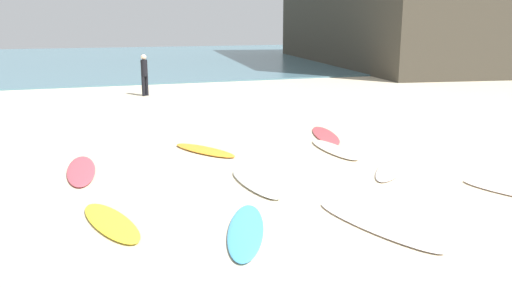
# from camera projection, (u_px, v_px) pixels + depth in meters

# --- Properties ---
(ground_plane) EXTENTS (120.00, 120.00, 0.00)m
(ground_plane) POSITION_uv_depth(u_px,v_px,m) (367.00, 218.00, 8.51)
(ground_plane) COLOR beige
(ocean_water) EXTENTS (120.00, 40.00, 0.08)m
(ocean_water) POSITION_uv_depth(u_px,v_px,m) (117.00, 59.00, 44.93)
(ocean_water) COLOR slate
(ocean_water) RESTS_ON ground_plane
(surfboard_1) EXTENTS (0.69, 2.49, 0.07)m
(surfboard_1) POSITION_uv_depth(u_px,v_px,m) (81.00, 170.00, 11.13)
(surfboard_1) COLOR #D34957
(surfboard_1) RESTS_ON ground_plane
(surfboard_2) EXTENTS (1.43, 2.06, 0.08)m
(surfboard_2) POSITION_uv_depth(u_px,v_px,m) (205.00, 150.00, 12.86)
(surfboard_2) COLOR orange
(surfboard_2) RESTS_ON ground_plane
(surfboard_3) EXTENTS (1.32, 2.29, 0.07)m
(surfboard_3) POSITION_uv_depth(u_px,v_px,m) (246.00, 230.00, 7.93)
(surfboard_3) COLOR #43A1E2
(surfboard_3) RESTS_ON ground_plane
(surfboard_4) EXTENTS (1.12, 2.55, 0.06)m
(surfboard_4) POSITION_uv_depth(u_px,v_px,m) (376.00, 225.00, 8.14)
(surfboard_4) COLOR silver
(surfboard_4) RESTS_ON ground_plane
(surfboard_5) EXTENTS (2.08, 2.12, 0.07)m
(surfboard_5) POSITION_uv_depth(u_px,v_px,m) (392.00, 167.00, 11.40)
(surfboard_5) COLOR white
(surfboard_5) RESTS_ON ground_plane
(surfboard_6) EXTENTS (1.02, 2.10, 0.07)m
(surfboard_6) POSITION_uv_depth(u_px,v_px,m) (111.00, 222.00, 8.25)
(surfboard_6) COLOR yellow
(surfboard_6) RESTS_ON ground_plane
(surfboard_7) EXTENTS (0.60, 2.09, 0.08)m
(surfboard_7) POSITION_uv_depth(u_px,v_px,m) (255.00, 183.00, 10.22)
(surfboard_7) COLOR white
(surfboard_7) RESTS_ON ground_plane
(surfboard_8) EXTENTS (0.62, 2.23, 0.08)m
(surfboard_8) POSITION_uv_depth(u_px,v_px,m) (334.00, 149.00, 12.96)
(surfboard_8) COLOR beige
(surfboard_8) RESTS_ON ground_plane
(surfboard_9) EXTENTS (1.23, 2.51, 0.07)m
(surfboard_9) POSITION_uv_depth(u_px,v_px,m) (325.00, 135.00, 14.57)
(surfboard_9) COLOR #E24A51
(surfboard_9) RESTS_ON ground_plane
(beachgoer_near) EXTENTS (0.39, 0.39, 1.76)m
(beachgoer_near) POSITION_uv_depth(u_px,v_px,m) (144.00, 73.00, 22.40)
(beachgoer_near) COLOR black
(beachgoer_near) RESTS_ON ground_plane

